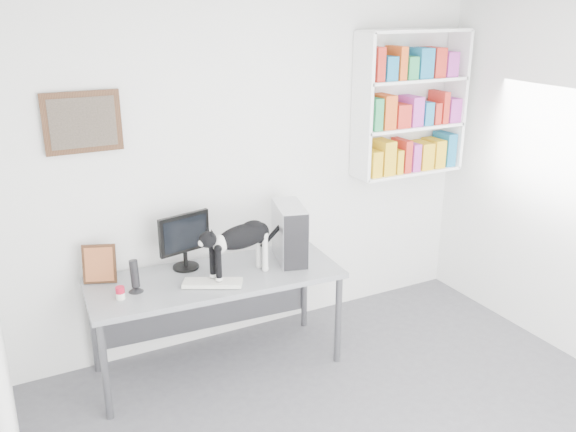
{
  "coord_description": "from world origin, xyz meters",
  "views": [
    {
      "loc": [
        -1.96,
        -2.32,
        2.67
      ],
      "look_at": [
        0.05,
        1.53,
        1.14
      ],
      "focal_mm": 38.0,
      "sensor_mm": 36.0,
      "label": 1
    }
  ],
  "objects": [
    {
      "name": "monitor",
      "position": [
        -0.7,
        1.78,
        0.99
      ],
      "size": [
        0.45,
        0.28,
        0.44
      ],
      "primitive_type": "cube",
      "rotation": [
        0.0,
        0.0,
        0.22
      ],
      "color": "black",
      "rests_on": "desk"
    },
    {
      "name": "cat",
      "position": [
        -0.38,
        1.46,
        0.97
      ],
      "size": [
        0.69,
        0.32,
        0.41
      ],
      "primitive_type": null,
      "rotation": [
        0.0,
        0.0,
        0.21
      ],
      "color": "black",
      "rests_on": "desk"
    },
    {
      "name": "pc_tower",
      "position": [
        0.08,
        1.56,
        0.99
      ],
      "size": [
        0.31,
        0.48,
        0.45
      ],
      "primitive_type": "cube",
      "rotation": [
        0.0,
        0.0,
        -0.26
      ],
      "color": "#B6B7BB",
      "rests_on": "desk"
    },
    {
      "name": "leaning_print",
      "position": [
        -1.32,
        1.83,
        0.91
      ],
      "size": [
        0.25,
        0.17,
        0.29
      ],
      "primitive_type": "cube",
      "rotation": [
        0.0,
        0.0,
        -0.37
      ],
      "color": "#4A2D18",
      "rests_on": "desk"
    },
    {
      "name": "room",
      "position": [
        0.0,
        0.0,
        1.35
      ],
      "size": [
        4.01,
        4.01,
        2.7
      ],
      "color": "#5D5D63",
      "rests_on": "ground"
    },
    {
      "name": "bookshelf",
      "position": [
        1.4,
        1.85,
        1.85
      ],
      "size": [
        1.03,
        0.28,
        1.24
      ],
      "primitive_type": "cube",
      "color": "white",
      "rests_on": "room"
    },
    {
      "name": "soup_can",
      "position": [
        -1.25,
        1.49,
        0.81
      ],
      "size": [
        0.07,
        0.07,
        0.09
      ],
      "primitive_type": "cylinder",
      "rotation": [
        0.0,
        0.0,
        0.14
      ],
      "color": "red",
      "rests_on": "desk"
    },
    {
      "name": "desk",
      "position": [
        -0.55,
        1.55,
        0.38
      ],
      "size": [
        1.89,
        0.84,
        0.77
      ],
      "primitive_type": "cube",
      "rotation": [
        0.0,
        0.0,
        -0.07
      ],
      "color": "gray",
      "rests_on": "room"
    },
    {
      "name": "keyboard",
      "position": [
        -0.62,
        1.41,
        0.79
      ],
      "size": [
        0.45,
        0.33,
        0.03
      ],
      "primitive_type": "cube",
      "rotation": [
        0.0,
        0.0,
        -0.48
      ],
      "color": "silver",
      "rests_on": "desk"
    },
    {
      "name": "wall_art",
      "position": [
        -1.3,
        1.97,
        1.9
      ],
      "size": [
        0.52,
        0.04,
        0.42
      ],
      "primitive_type": "cube",
      "color": "#4A2D18",
      "rests_on": "room"
    },
    {
      "name": "speaker",
      "position": [
        -1.13,
        1.56,
        0.89
      ],
      "size": [
        0.11,
        0.11,
        0.24
      ],
      "primitive_type": "cylinder",
      "rotation": [
        0.0,
        0.0,
        -0.0
      ],
      "color": "black",
      "rests_on": "desk"
    }
  ]
}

